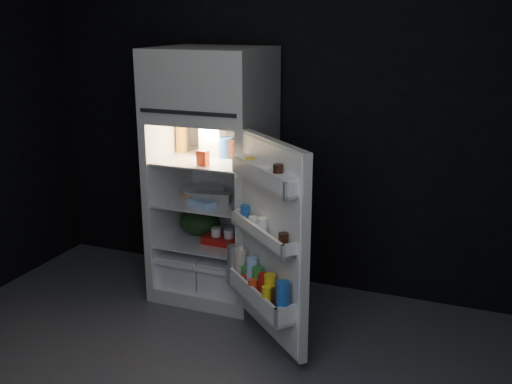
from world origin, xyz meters
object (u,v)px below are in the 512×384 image
at_px(fridge_door, 268,246).
at_px(yogurt_tray, 224,240).
at_px(refrigerator, 214,166).
at_px(egg_carton, 213,197).
at_px(milk_jug, 212,139).

height_order(fridge_door, yogurt_tray, fridge_door).
height_order(refrigerator, egg_carton, refrigerator).
xyz_separation_m(milk_jug, egg_carton, (0.07, -0.15, -0.38)).
relative_size(refrigerator, yogurt_tray, 6.11).
distance_m(refrigerator, egg_carton, 0.23).
bearing_deg(egg_carton, milk_jug, 106.06).
relative_size(fridge_door, milk_jug, 5.08).
height_order(fridge_door, egg_carton, fridge_door).
xyz_separation_m(fridge_door, milk_jug, (-0.68, 0.66, 0.47)).
distance_m(refrigerator, milk_jug, 0.19).
bearing_deg(milk_jug, refrigerator, -60.81).
bearing_deg(fridge_door, milk_jug, 135.50).
height_order(fridge_door, milk_jug, fridge_door).
bearing_deg(fridge_door, refrigerator, 135.91).
height_order(refrigerator, yogurt_tray, refrigerator).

